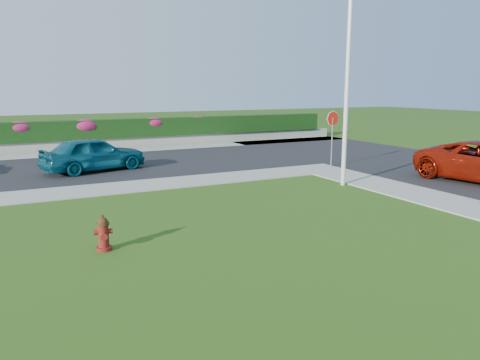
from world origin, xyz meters
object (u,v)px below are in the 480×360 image
utility_pole (347,96)px  stop_sign (333,126)px  fire_hydrant (103,234)px  sedan_teal (93,154)px

utility_pole → stop_sign: bearing=58.8°
fire_hydrant → sedan_teal: sedan_teal is taller
stop_sign → utility_pole: bearing=-104.6°
utility_pole → fire_hydrant: bearing=-160.8°
sedan_teal → stop_sign: stop_sign is taller
sedan_teal → utility_pole: utility_pole is taller
sedan_teal → utility_pole: size_ratio=0.66×
fire_hydrant → utility_pole: utility_pole is taller
fire_hydrant → stop_sign: size_ratio=0.32×
stop_sign → sedan_teal: bearing=175.8°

